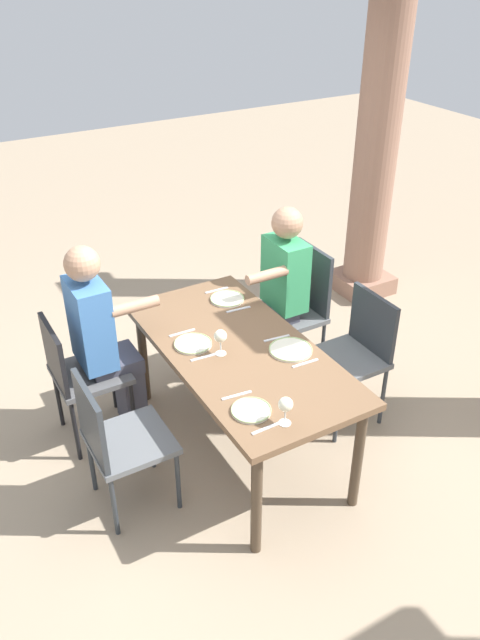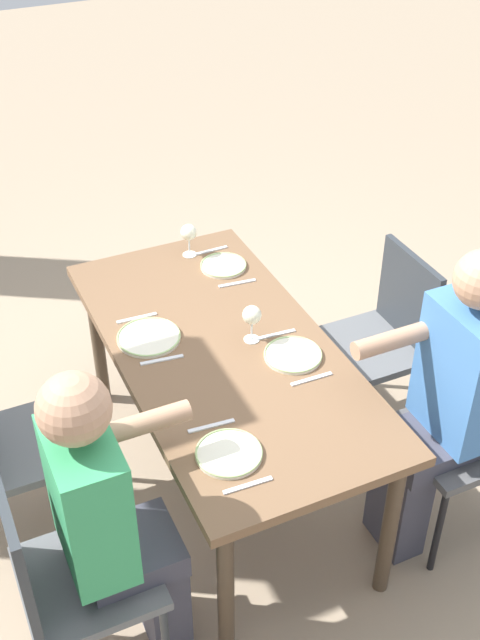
% 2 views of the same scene
% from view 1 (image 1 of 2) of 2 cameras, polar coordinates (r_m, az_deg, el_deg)
% --- Properties ---
extents(ground_plane, '(16.00, 16.00, 0.00)m').
position_cam_1_polar(ground_plane, '(4.22, -0.08, -11.15)').
color(ground_plane, gray).
extents(dining_table, '(1.68, 0.82, 0.76)m').
position_cam_1_polar(dining_table, '(3.79, -0.09, -3.52)').
color(dining_table, brown).
rests_on(dining_table, ground).
extents(chair_west_north, '(0.44, 0.44, 0.96)m').
position_cam_1_polar(chair_west_north, '(4.66, 5.30, 1.56)').
color(chair_west_north, '#5B5E61').
rests_on(chair_west_north, ground).
extents(chair_west_south, '(0.44, 0.44, 0.88)m').
position_cam_1_polar(chair_west_south, '(4.08, -14.39, -4.45)').
color(chair_west_south, '#4F4F50').
rests_on(chair_west_south, ground).
extents(chair_mid_north, '(0.44, 0.44, 0.90)m').
position_cam_1_polar(chair_mid_north, '(4.21, 10.39, -2.58)').
color(chair_mid_north, '#5B5E61').
rests_on(chair_mid_north, ground).
extents(chair_mid_south, '(0.44, 0.44, 0.89)m').
position_cam_1_polar(chair_mid_south, '(3.57, -11.14, -10.31)').
color(chair_mid_south, '#5B5E61').
rests_on(chair_mid_south, ground).
extents(diner_woman_green, '(0.35, 0.50, 1.31)m').
position_cam_1_polar(diner_woman_green, '(4.48, 3.39, 2.76)').
color(diner_woman_green, '#3F3F4C').
rests_on(diner_woman_green, ground).
extents(diner_man_white, '(0.35, 0.50, 1.35)m').
position_cam_1_polar(diner_man_white, '(4.01, -12.27, -1.49)').
color(diner_man_white, '#3F3F4C').
rests_on(diner_man_white, ground).
extents(stone_column_near, '(0.47, 0.47, 2.91)m').
position_cam_1_polar(stone_column_near, '(5.53, 12.30, 15.84)').
color(stone_column_near, '#936B56').
rests_on(stone_column_near, ground).
extents(plate_0, '(0.23, 0.23, 0.02)m').
position_cam_1_polar(plate_0, '(4.23, -1.15, 1.93)').
color(plate_0, silver).
rests_on(plate_0, dining_table).
extents(fork_0, '(0.02, 0.17, 0.01)m').
position_cam_1_polar(fork_0, '(4.35, -2.11, 2.70)').
color(fork_0, silver).
rests_on(fork_0, dining_table).
extents(spoon_0, '(0.03, 0.17, 0.01)m').
position_cam_1_polar(spoon_0, '(4.12, -0.15, 0.96)').
color(spoon_0, silver).
rests_on(spoon_0, dining_table).
extents(plate_1, '(0.23, 0.23, 0.02)m').
position_cam_1_polar(plate_1, '(3.77, -4.26, -2.15)').
color(plate_1, silver).
rests_on(plate_1, dining_table).
extents(wine_glass_1, '(0.08, 0.08, 0.16)m').
position_cam_1_polar(wine_glass_1, '(3.63, -1.79, -1.50)').
color(wine_glass_1, white).
rests_on(wine_glass_1, dining_table).
extents(fork_1, '(0.02, 0.17, 0.01)m').
position_cam_1_polar(fork_1, '(3.89, -5.23, -1.15)').
color(fork_1, silver).
rests_on(fork_1, dining_table).
extents(spoon_1, '(0.03, 0.17, 0.01)m').
position_cam_1_polar(spoon_1, '(3.66, -3.22, -3.35)').
color(spoon_1, silver).
rests_on(spoon_1, dining_table).
extents(plate_2, '(0.26, 0.26, 0.02)m').
position_cam_1_polar(plate_2, '(3.72, 4.58, -2.67)').
color(plate_2, silver).
rests_on(plate_2, dining_table).
extents(fork_2, '(0.04, 0.17, 0.01)m').
position_cam_1_polar(fork_2, '(3.83, 3.33, -1.65)').
color(fork_2, silver).
rests_on(fork_2, dining_table).
extents(spoon_2, '(0.02, 0.17, 0.01)m').
position_cam_1_polar(spoon_2, '(3.63, 5.90, -3.89)').
color(spoon_2, silver).
rests_on(spoon_2, dining_table).
extents(plate_3, '(0.21, 0.21, 0.02)m').
position_cam_1_polar(plate_3, '(3.27, 1.01, -8.13)').
color(plate_3, silver).
rests_on(plate_3, dining_table).
extents(wine_glass_3, '(0.08, 0.08, 0.16)m').
position_cam_1_polar(wine_glass_3, '(3.14, 4.13, -7.66)').
color(wine_glass_3, white).
rests_on(wine_glass_3, dining_table).
extents(fork_3, '(0.03, 0.17, 0.01)m').
position_cam_1_polar(fork_3, '(3.37, -0.30, -6.80)').
color(fork_3, silver).
rests_on(fork_3, dining_table).
extents(spoon_3, '(0.02, 0.17, 0.01)m').
position_cam_1_polar(spoon_3, '(3.18, 2.41, -9.70)').
color(spoon_3, silver).
rests_on(spoon_3, dining_table).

